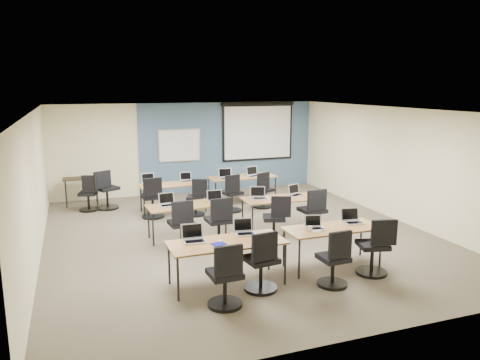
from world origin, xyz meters
name	(u,v)px	position (x,y,z in m)	size (l,w,h in m)	color
floor	(239,235)	(0.00, 0.00, 0.00)	(8.00, 9.00, 0.02)	#6B6354
ceiling	(239,110)	(0.00, 0.00, 2.70)	(8.00, 9.00, 0.02)	white
wall_back	(189,148)	(0.00, 4.50, 1.35)	(8.00, 0.04, 2.70)	beige
wall_front	(363,239)	(0.00, -4.50, 1.35)	(8.00, 0.04, 2.70)	beige
wall_left	(34,188)	(-4.00, 0.00, 1.35)	(0.04, 9.00, 2.70)	beige
wall_right	(396,164)	(4.00, 0.00, 1.35)	(0.04, 9.00, 2.70)	beige
blue_accent_panel	(229,147)	(1.25, 4.47, 1.35)	(5.50, 0.04, 2.70)	#3D5977
whiteboard	(179,146)	(-0.30, 4.43, 1.45)	(1.28, 0.03, 0.98)	#AEB5B9
projector_screen	(258,128)	(2.20, 4.41, 1.89)	(2.40, 0.10, 1.82)	black
training_table_front_left	(227,244)	(-1.05, -2.32, 0.69)	(1.89, 0.79, 0.73)	brown
training_table_front_right	(333,230)	(0.96, -2.23, 0.68)	(1.74, 0.72, 0.73)	olive
training_table_mid_left	(187,207)	(-1.10, 0.22, 0.68)	(1.66, 0.69, 0.73)	brown
training_table_mid_right	(282,200)	(1.05, 0.11, 0.68)	(1.77, 0.74, 0.73)	brown
training_table_back_left	(173,186)	(-0.94, 2.43, 0.68)	(1.69, 0.70, 0.73)	#955D2B
training_table_back_right	(242,178)	(1.08, 2.77, 0.69)	(1.86, 0.77, 0.73)	olive
laptop_0	(194,237)	(-1.55, -2.11, 0.80)	(0.36, 0.30, 0.27)	#BBBBC1
mouse_0	(220,241)	(-1.15, -2.27, 0.74)	(0.05, 0.09, 0.03)	white
task_chair_0	(226,281)	(-1.32, -3.09, 0.41)	(0.52, 0.52, 1.00)	black
laptop_1	(245,230)	(-0.64, -2.03, 0.79)	(0.33, 0.28, 0.25)	silver
mouse_1	(269,234)	(-0.28, -2.23, 0.74)	(0.06, 0.10, 0.04)	white
task_chair_1	(262,266)	(-0.62, -2.76, 0.42)	(0.53, 0.53, 1.01)	black
laptop_2	(315,225)	(0.63, -2.18, 0.79)	(0.30, 0.25, 0.23)	#A5A5AE
mouse_2	(322,228)	(0.74, -2.24, 0.74)	(0.06, 0.09, 0.03)	white
task_chair_2	(335,263)	(0.55, -3.00, 0.40)	(0.49, 0.49, 0.97)	black
laptop_3	(352,219)	(1.45, -2.09, 0.79)	(0.34, 0.29, 0.26)	#B8B8BD
mouse_3	(375,224)	(1.76, -2.35, 0.74)	(0.06, 0.09, 0.03)	white
task_chair_3	(375,251)	(1.45, -2.81, 0.42)	(0.54, 0.54, 1.02)	black
laptop_4	(167,202)	(-1.50, 0.32, 0.79)	(0.34, 0.29, 0.26)	#A9A9A9
mouse_4	(183,206)	(-1.21, 0.14, 0.74)	(0.06, 0.09, 0.03)	white
task_chair_4	(182,228)	(-1.35, -0.38, 0.42)	(0.53, 0.53, 1.01)	black
laptop_5	(216,199)	(-0.46, 0.23, 0.79)	(0.34, 0.28, 0.25)	#A2A2AB
mouse_5	(219,203)	(-0.43, 0.09, 0.74)	(0.06, 0.10, 0.04)	white
task_chair_5	(220,226)	(-0.61, -0.51, 0.43)	(0.56, 0.56, 1.03)	black
laptop_6	(259,196)	(0.55, 0.23, 0.79)	(0.34, 0.29, 0.26)	#B5B5C1
mouse_6	(268,199)	(0.71, 0.08, 0.74)	(0.06, 0.09, 0.03)	white
task_chair_6	(276,222)	(0.60, -0.58, 0.41)	(0.52, 0.50, 0.99)	black
laptop_7	(295,193)	(1.45, 0.24, 0.79)	(0.32, 0.27, 0.24)	#ADADB1
mouse_7	(304,195)	(1.65, 0.17, 0.74)	(0.06, 0.09, 0.03)	white
task_chair_7	(313,215)	(1.52, -0.49, 0.43)	(0.57, 0.57, 1.04)	black
laptop_8	(148,181)	(-1.51, 2.71, 0.79)	(0.34, 0.29, 0.26)	#B7B7BA
mouse_8	(161,184)	(-1.24, 2.43, 0.74)	(0.06, 0.10, 0.04)	white
task_chair_8	(153,201)	(-1.53, 2.02, 0.43)	(0.56, 0.56, 1.03)	black
laptop_9	(186,179)	(-0.53, 2.65, 0.79)	(0.30, 0.26, 0.23)	silver
mouse_9	(196,182)	(-0.33, 2.45, 0.74)	(0.06, 0.10, 0.04)	white
task_chair_9	(197,200)	(-0.47, 1.85, 0.39)	(0.49, 0.46, 0.95)	black
laptop_10	(226,176)	(0.57, 2.65, 0.80)	(0.36, 0.30, 0.27)	#BDBDC0
mouse_10	(236,179)	(0.79, 2.48, 0.74)	(0.06, 0.10, 0.04)	white
task_chair_10	(232,196)	(0.48, 1.90, 0.41)	(0.51, 0.51, 0.99)	black
laptop_11	(253,174)	(1.38, 2.70, 0.80)	(0.35, 0.30, 0.27)	#AEAFBC
mouse_11	(264,176)	(1.61, 2.51, 0.74)	(0.06, 0.09, 0.03)	white
task_chair_11	(263,193)	(1.38, 1.99, 0.40)	(0.52, 0.50, 0.98)	black
blue_mousepad	(219,244)	(-1.21, -2.39, 0.73)	(0.22, 0.18, 0.01)	navy
snack_bowl	(265,238)	(-0.44, -2.45, 0.76)	(0.24, 0.24, 0.06)	brown
snack_plate	(316,230)	(0.59, -2.29, 0.74)	(0.20, 0.20, 0.01)	white
coffee_cup	(310,229)	(0.49, -2.27, 0.77)	(0.06, 0.06, 0.06)	silver
utility_table	(81,181)	(-3.14, 3.98, 0.66)	(0.92, 0.51, 0.75)	black
spare_chair_a	(106,193)	(-2.54, 3.27, 0.44)	(0.63, 0.58, 1.05)	black
spare_chair_b	(89,196)	(-2.98, 3.21, 0.40)	(0.49, 0.48, 0.97)	black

